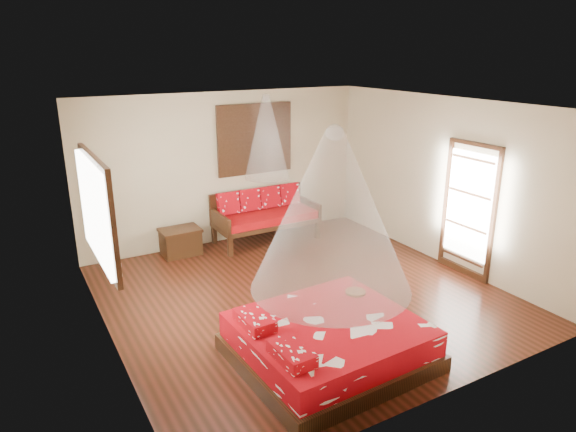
{
  "coord_description": "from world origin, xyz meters",
  "views": [
    {
      "loc": [
        -3.64,
        -5.93,
        3.52
      ],
      "look_at": [
        -0.05,
        0.36,
        1.15
      ],
      "focal_mm": 32.0,
      "sensor_mm": 36.0,
      "label": 1
    }
  ],
  "objects": [
    {
      "name": "room",
      "position": [
        0.0,
        0.0,
        1.4
      ],
      "size": [
        5.54,
        5.54,
        2.84
      ],
      "color": "black",
      "rests_on": "ground"
    },
    {
      "name": "storage_chest",
      "position": [
        -1.06,
        2.45,
        0.24
      ],
      "size": [
        0.7,
        0.51,
        0.48
      ],
      "rotation": [
        0.0,
        0.0,
        0.01
      ],
      "color": "black",
      "rests_on": "floor"
    },
    {
      "name": "wine_tray",
      "position": [
        0.1,
        -1.15,
        0.56
      ],
      "size": [
        0.26,
        0.26,
        0.21
      ],
      "rotation": [
        0.0,
        0.0,
        0.33
      ],
      "color": "brown",
      "rests_on": "bed"
    },
    {
      "name": "glazed_door",
      "position": [
        2.72,
        -0.6,
        1.07
      ],
      "size": [
        0.08,
        1.02,
        2.16
      ],
      "color": "black",
      "rests_on": "floor"
    },
    {
      "name": "daybed",
      "position": [
        0.59,
        2.39,
        0.52
      ],
      "size": [
        1.96,
        0.87,
        0.98
      ],
      "color": "black",
      "rests_on": "floor"
    },
    {
      "name": "shutter_panel",
      "position": [
        0.59,
        2.72,
        1.9
      ],
      "size": [
        1.52,
        0.06,
        1.32
      ],
      "color": "black",
      "rests_on": "wall_back"
    },
    {
      "name": "bed",
      "position": [
        -0.63,
        -1.6,
        0.25
      ],
      "size": [
        2.15,
        1.96,
        0.64
      ],
      "rotation": [
        0.0,
        0.0,
        0.04
      ],
      "color": "black",
      "rests_on": "floor"
    },
    {
      "name": "mosquito_net_daybed",
      "position": [
        0.59,
        2.25,
        2.0
      ],
      "size": [
        0.82,
        0.82,
        1.5
      ],
      "primitive_type": "cone",
      "color": "white",
      "rests_on": "ceiling"
    },
    {
      "name": "mosquito_net_main",
      "position": [
        -0.61,
        -1.6,
        1.85
      ],
      "size": [
        1.8,
        1.8,
        1.8
      ],
      "primitive_type": "cone",
      "color": "white",
      "rests_on": "ceiling"
    },
    {
      "name": "window_left",
      "position": [
        -2.71,
        0.2,
        1.7
      ],
      "size": [
        0.1,
        1.74,
        1.34
      ],
      "color": "black",
      "rests_on": "wall_left"
    }
  ]
}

